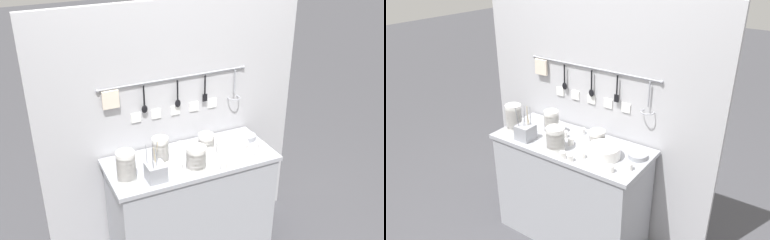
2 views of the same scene
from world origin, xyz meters
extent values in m
cube|color=#9EA0A8|center=(0.00, 0.00, 0.85)|extent=(1.20, 0.52, 0.03)
cube|color=#9EA0A8|center=(0.00, 0.00, 0.42)|extent=(1.15, 0.50, 0.83)
cube|color=#B2B2B7|center=(0.00, 0.29, 0.96)|extent=(2.00, 0.04, 1.92)
cylinder|color=#93969E|center=(0.00, 0.26, 1.37)|extent=(1.11, 0.01, 0.01)
sphere|color=#93969E|center=(-0.55, 0.26, 1.37)|extent=(0.02, 0.02, 0.02)
sphere|color=#93969E|center=(0.55, 0.26, 1.37)|extent=(0.02, 0.02, 0.02)
cube|color=beige|center=(-0.47, 0.25, 1.30)|extent=(0.11, 0.02, 0.13)
cylinder|color=#93969E|center=(-0.47, 0.26, 1.37)|extent=(0.01, 0.01, 0.02)
cylinder|color=black|center=(-0.24, 0.25, 1.28)|extent=(0.01, 0.01, 0.15)
ellipsoid|color=black|center=(-0.24, 0.25, 1.18)|extent=(0.04, 0.02, 0.06)
cylinder|color=#93969E|center=(-0.24, 0.26, 1.37)|extent=(0.01, 0.01, 0.02)
cylinder|color=black|center=(0.01, 0.25, 1.28)|extent=(0.01, 0.01, 0.15)
ellipsoid|color=black|center=(0.01, 0.25, 1.18)|extent=(0.04, 0.02, 0.06)
cylinder|color=#93969E|center=(0.01, 0.26, 1.37)|extent=(0.01, 0.01, 0.02)
cylinder|color=black|center=(0.23, 0.25, 1.29)|extent=(0.01, 0.01, 0.15)
cube|color=black|center=(0.23, 0.25, 1.19)|extent=(0.04, 0.01, 0.06)
cylinder|color=#93969E|center=(0.23, 0.26, 1.37)|extent=(0.01, 0.01, 0.02)
cylinder|color=#93969E|center=(0.48, 0.25, 1.27)|extent=(0.01, 0.01, 0.18)
torus|color=#93969E|center=(0.48, 0.25, 1.14)|extent=(0.10, 0.10, 0.01)
cylinder|color=#93969E|center=(0.48, 0.26, 1.37)|extent=(0.01, 0.01, 0.02)
cube|color=white|center=(-0.30, 0.27, 1.12)|extent=(0.07, 0.01, 0.07)
cube|color=white|center=(-0.15, 0.27, 1.12)|extent=(0.07, 0.01, 0.07)
cube|color=white|center=(0.00, 0.27, 1.12)|extent=(0.07, 0.01, 0.07)
cube|color=white|center=(0.15, 0.27, 1.12)|extent=(0.07, 0.01, 0.07)
cube|color=white|center=(0.30, 0.27, 1.12)|extent=(0.07, 0.01, 0.07)
cylinder|color=white|center=(-0.21, 0.04, 0.89)|extent=(0.11, 0.11, 0.05)
cylinder|color=white|center=(-0.21, 0.04, 0.92)|extent=(0.11, 0.11, 0.05)
cylinder|color=white|center=(-0.21, 0.04, 0.94)|extent=(0.11, 0.11, 0.05)
cylinder|color=white|center=(-0.21, 0.04, 0.97)|extent=(0.11, 0.11, 0.05)
cylinder|color=white|center=(-0.21, 0.04, 1.00)|extent=(0.11, 0.11, 0.05)
cylinder|color=white|center=(-0.21, 0.04, 1.03)|extent=(0.11, 0.11, 0.05)
cylinder|color=white|center=(-0.03, -0.15, 0.89)|extent=(0.13, 0.13, 0.05)
cylinder|color=white|center=(-0.03, -0.15, 0.92)|extent=(0.13, 0.13, 0.05)
cylinder|color=white|center=(-0.03, -0.15, 0.95)|extent=(0.13, 0.13, 0.05)
cylinder|color=white|center=(-0.03, -0.15, 0.98)|extent=(0.13, 0.13, 0.05)
cylinder|color=white|center=(-0.03, -0.15, 1.01)|extent=(0.13, 0.13, 0.05)
cylinder|color=white|center=(-0.49, -0.08, 0.89)|extent=(0.12, 0.12, 0.05)
cylinder|color=white|center=(-0.49, -0.08, 0.91)|extent=(0.12, 0.12, 0.05)
cylinder|color=white|center=(-0.49, -0.08, 0.94)|extent=(0.12, 0.12, 0.05)
cylinder|color=white|center=(-0.49, -0.08, 0.97)|extent=(0.12, 0.12, 0.05)
cylinder|color=white|center=(-0.49, -0.08, 1.00)|extent=(0.12, 0.12, 0.05)
cylinder|color=white|center=(-0.49, -0.08, 1.02)|extent=(0.12, 0.12, 0.05)
cylinder|color=white|center=(-0.49, -0.08, 1.05)|extent=(0.12, 0.12, 0.05)
cylinder|color=white|center=(0.17, 0.10, 0.89)|extent=(0.12, 0.12, 0.05)
cylinder|color=white|center=(0.17, 0.10, 0.91)|extent=(0.12, 0.12, 0.05)
cylinder|color=white|center=(0.17, 0.10, 0.94)|extent=(0.12, 0.12, 0.05)
cylinder|color=white|center=(0.31, -0.04, 0.87)|extent=(0.23, 0.23, 0.01)
cylinder|color=white|center=(0.31, -0.04, 0.88)|extent=(0.23, 0.23, 0.01)
cylinder|color=white|center=(0.31, -0.04, 0.89)|extent=(0.23, 0.23, 0.01)
cylinder|color=white|center=(0.31, -0.04, 0.90)|extent=(0.23, 0.23, 0.01)
cylinder|color=white|center=(0.31, -0.04, 0.91)|extent=(0.23, 0.23, 0.01)
cylinder|color=white|center=(0.31, -0.04, 0.91)|extent=(0.23, 0.23, 0.01)
cylinder|color=white|center=(0.31, -0.04, 0.92)|extent=(0.23, 0.23, 0.01)
cylinder|color=white|center=(0.31, -0.04, 0.93)|extent=(0.23, 0.23, 0.01)
cylinder|color=white|center=(0.31, -0.04, 0.94)|extent=(0.23, 0.23, 0.01)
cylinder|color=#93969E|center=(0.51, 0.08, 0.88)|extent=(0.13, 0.13, 0.03)
cube|color=#93969E|center=(-0.32, -0.15, 0.92)|extent=(0.12, 0.12, 0.11)
cylinder|color=#93969E|center=(-0.31, -0.16, 1.01)|extent=(0.01, 0.02, 0.18)
cylinder|color=#93969E|center=(-0.35, -0.19, 1.03)|extent=(0.02, 0.03, 0.21)
cylinder|color=#C6B793|center=(-0.31, -0.12, 1.00)|extent=(0.02, 0.02, 0.17)
cylinder|color=#93969E|center=(-0.36, -0.11, 1.01)|extent=(0.01, 0.02, 0.19)
cylinder|color=#C6B793|center=(-0.30, -0.13, 1.03)|extent=(0.03, 0.03, 0.21)
cylinder|color=#93969E|center=(-0.29, -0.11, 1.02)|extent=(0.01, 0.01, 0.20)
cylinder|color=white|center=(0.53, -0.09, 0.89)|extent=(0.04, 0.04, 0.05)
cylinder|color=white|center=(-0.01, 0.17, 0.89)|extent=(0.04, 0.04, 0.05)
cylinder|color=white|center=(0.08, -0.21, 0.89)|extent=(0.04, 0.04, 0.05)
cylinder|color=white|center=(-0.13, -0.10, 0.89)|extent=(0.04, 0.04, 0.05)
cylinder|color=white|center=(0.44, -0.18, 0.89)|extent=(0.04, 0.04, 0.05)
cylinder|color=white|center=(0.01, -0.02, 0.89)|extent=(0.04, 0.04, 0.05)
cylinder|color=white|center=(0.15, -0.22, 0.89)|extent=(0.04, 0.04, 0.05)
cylinder|color=white|center=(0.19, -0.14, 0.89)|extent=(0.04, 0.04, 0.05)
cylinder|color=white|center=(-0.09, 0.05, 0.89)|extent=(0.04, 0.04, 0.05)
cylinder|color=white|center=(-0.19, -0.06, 0.89)|extent=(0.04, 0.04, 0.05)
camera|label=1|loc=(-1.13, -2.46, 2.51)|focal=42.00mm
camera|label=2|loc=(1.44, -1.99, 2.19)|focal=35.00mm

